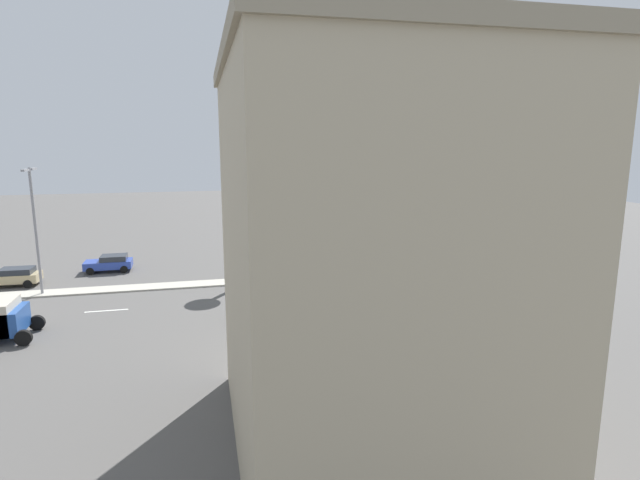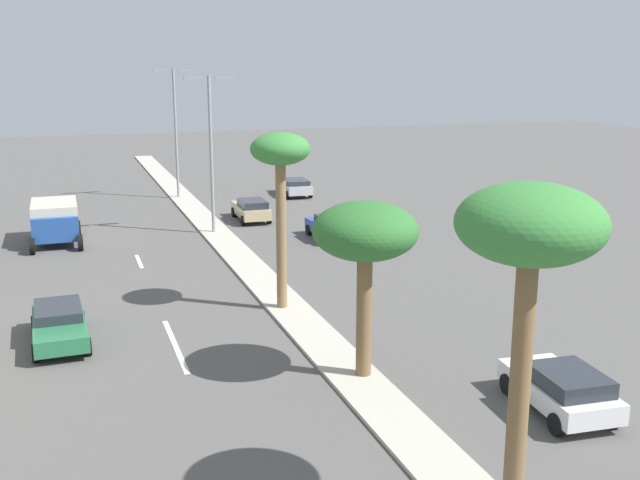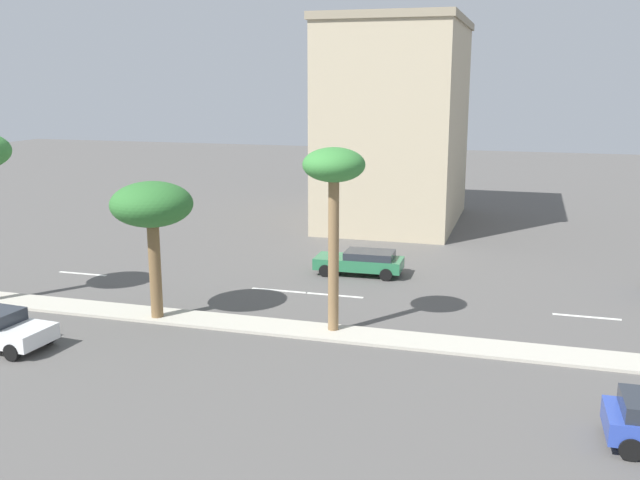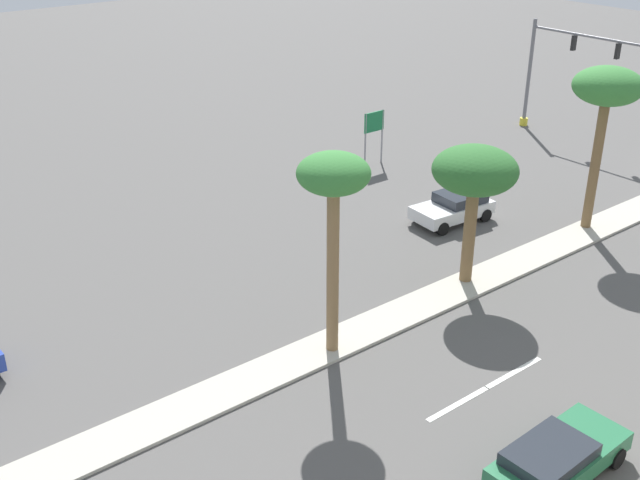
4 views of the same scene
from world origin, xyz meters
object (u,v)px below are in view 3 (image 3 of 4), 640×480
object	(u,v)px
palm_tree_mid	(152,207)
palm_tree_near	(334,176)
commercial_building	(396,123)
sedan_green_near	(361,261)

from	to	relation	value
palm_tree_mid	palm_tree_near	world-z (taller)	palm_tree_near
palm_tree_mid	commercial_building	bearing A→B (deg)	166.77
commercial_building	palm_tree_near	bearing A→B (deg)	4.64
palm_tree_mid	sedan_green_near	xyz separation A→B (m)	(-9.42, 6.69, -4.13)
commercial_building	palm_tree_near	world-z (taller)	commercial_building
commercial_building	sedan_green_near	xyz separation A→B (m)	(14.75, 1.01, -6.33)
palm_tree_mid	sedan_green_near	bearing A→B (deg)	144.60
commercial_building	palm_tree_mid	xyz separation A→B (m)	(24.16, -5.68, -2.20)
palm_tree_mid	palm_tree_near	distance (m)	7.76
sedan_green_near	commercial_building	bearing A→B (deg)	-176.07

